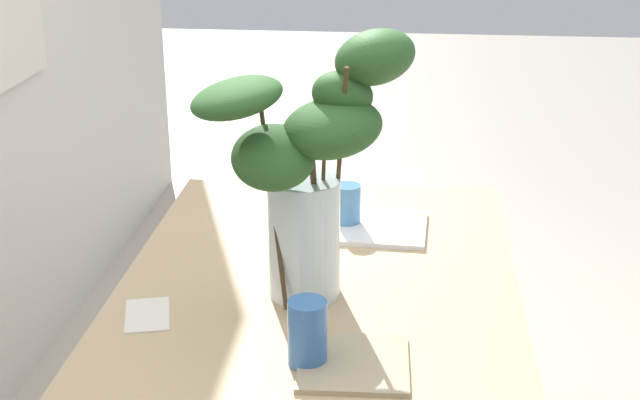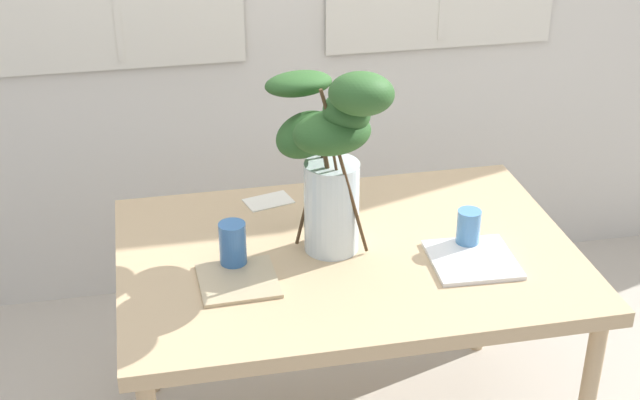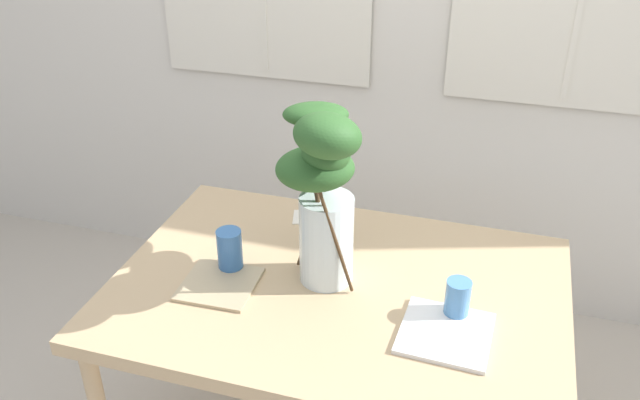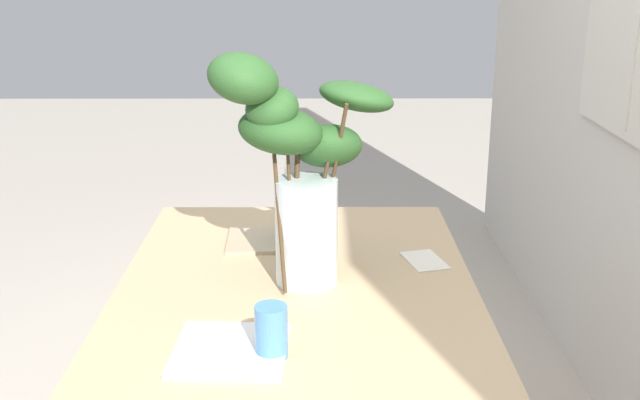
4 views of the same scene
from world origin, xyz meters
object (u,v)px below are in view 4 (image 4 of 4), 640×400
drinking_glass_blue_right (271,331)px  plate_square_right (230,350)px  dining_table (296,310)px  drinking_glass_blue_left (294,220)px  plate_square_left (264,240)px  vase_with_branches (299,161)px

drinking_glass_blue_right → plate_square_right: bearing=-100.3°
dining_table → drinking_glass_blue_right: drinking_glass_blue_right is taller
dining_table → drinking_glass_blue_left: drinking_glass_blue_left is taller
dining_table → drinking_glass_blue_right: (0.36, -0.04, 0.12)m
drinking_glass_blue_left → plate_square_right: bearing=-9.9°
drinking_glass_blue_right → plate_square_left: (-0.70, -0.06, -0.05)m
dining_table → drinking_glass_blue_right: bearing=-6.9°
drinking_glass_blue_left → plate_square_right: 0.70m
drinking_glass_blue_left → plate_square_left: size_ratio=0.63×
vase_with_branches → plate_square_left: size_ratio=2.90×
plate_square_right → plate_square_left: bearing=177.6°
plate_square_right → dining_table: bearing=158.6°
drinking_glass_blue_left → plate_square_right: size_ratio=0.57×
dining_table → plate_square_right: plate_square_right is taller
drinking_glass_blue_right → plate_square_left: size_ratio=0.54×
plate_square_left → plate_square_right: plate_square_right is taller
dining_table → vase_with_branches: size_ratio=2.14×
drinking_glass_blue_right → plate_square_right: 0.11m
dining_table → plate_square_right: bearing=-21.4°
vase_with_branches → drinking_glass_blue_left: vase_with_branches is taller
plate_square_right → vase_with_branches: bearing=160.2°
dining_table → vase_with_branches: (-0.06, 0.01, 0.39)m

